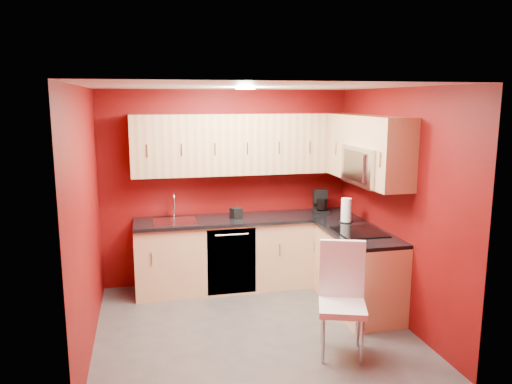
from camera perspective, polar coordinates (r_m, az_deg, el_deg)
name	(u,v)px	position (r m, az deg, el deg)	size (l,w,h in m)	color
floor	(252,327)	(5.47, -0.47, -15.21)	(3.20, 3.20, 0.00)	#4F4C4A
ceiling	(252,86)	(4.93, -0.52, 11.99)	(3.20, 3.20, 0.00)	white
wall_back	(227,187)	(6.50, -3.35, 0.54)	(3.20, 3.20, 0.00)	maroon
wall_front	(296,257)	(3.65, 4.63, -7.45)	(3.20, 3.20, 0.00)	maroon
wall_left	(86,221)	(4.97, -18.85, -3.13)	(3.00, 3.00, 0.00)	maroon
wall_right	(396,205)	(5.61, 15.68, -1.43)	(3.00, 3.00, 0.00)	maroon
base_cabinets_back	(247,253)	(6.44, -1.05, -7.00)	(2.80, 0.60, 0.87)	#DCBA7E
base_cabinets_right	(358,271)	(5.91, 11.53, -8.85)	(0.60, 1.30, 0.87)	#DCBA7E
countertop_back	(247,219)	(6.30, -1.04, -3.10)	(2.80, 0.63, 0.04)	black
countertop_right	(358,233)	(5.76, 11.62, -4.64)	(0.63, 1.27, 0.04)	black
upper_cabinets_back	(244,144)	(6.29, -1.33, 5.51)	(2.80, 0.35, 0.75)	tan
upper_cabinets_right	(365,143)	(5.83, 12.41, 5.49)	(0.35, 1.55, 0.75)	tan
microwave	(372,166)	(5.62, 13.07, 2.95)	(0.42, 0.76, 0.42)	silver
cooktop	(359,232)	(5.72, 11.73, -4.49)	(0.50, 0.55, 0.01)	black
sink	(175,218)	(6.19, -9.26, -2.97)	(0.52, 0.42, 0.35)	silver
dishwasher_front	(232,262)	(6.12, -2.80, -7.95)	(0.60, 0.02, 0.82)	black
downlight	(245,89)	(5.22, -1.24, 11.74)	(0.20, 0.20, 0.01)	white
coffee_maker	(321,202)	(6.59, 7.46, -1.08)	(0.18, 0.24, 0.30)	black
napkin_holder	(236,213)	(6.24, -2.29, -2.43)	(0.12, 0.12, 0.13)	black
paper_towel	(346,210)	(6.12, 10.28, -2.07)	(0.17, 0.17, 0.29)	white
dining_chair	(342,301)	(4.81, 9.85, -12.19)	(0.43, 0.45, 1.06)	white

